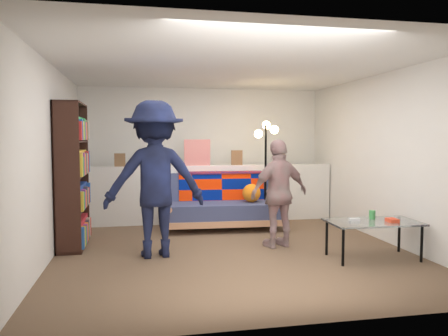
{
  "coord_description": "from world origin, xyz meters",
  "views": [
    {
      "loc": [
        -1.19,
        -5.68,
        1.48
      ],
      "look_at": [
        0.0,
        0.4,
        1.05
      ],
      "focal_mm": 35.0,
      "sensor_mm": 36.0,
      "label": 1
    }
  ],
  "objects_px": {
    "floor_lamp": "(266,151)",
    "futon_sofa": "(224,205)",
    "bookshelf": "(72,180)",
    "person_left": "(155,179)",
    "person_right": "(279,193)",
    "coffee_table": "(374,224)"
  },
  "relations": [
    {
      "from": "floor_lamp",
      "to": "futon_sofa",
      "type": "bearing_deg",
      "value": -170.43
    },
    {
      "from": "bookshelf",
      "to": "person_left",
      "type": "distance_m",
      "value": 1.29
    },
    {
      "from": "futon_sofa",
      "to": "bookshelf",
      "type": "relative_size",
      "value": 0.98
    },
    {
      "from": "bookshelf",
      "to": "person_right",
      "type": "xyz_separation_m",
      "value": [
        2.75,
        -0.57,
        -0.18
      ]
    },
    {
      "from": "bookshelf",
      "to": "floor_lamp",
      "type": "height_order",
      "value": "bookshelf"
    },
    {
      "from": "coffee_table",
      "to": "person_right",
      "type": "relative_size",
      "value": 0.77
    },
    {
      "from": "futon_sofa",
      "to": "bookshelf",
      "type": "distance_m",
      "value": 2.45
    },
    {
      "from": "coffee_table",
      "to": "person_right",
      "type": "bearing_deg",
      "value": 140.83
    },
    {
      "from": "futon_sofa",
      "to": "person_left",
      "type": "height_order",
      "value": "person_left"
    },
    {
      "from": "futon_sofa",
      "to": "person_right",
      "type": "xyz_separation_m",
      "value": [
        0.49,
        -1.35,
        0.35
      ]
    },
    {
      "from": "futon_sofa",
      "to": "bookshelf",
      "type": "xyz_separation_m",
      "value": [
        -2.26,
        -0.78,
        0.53
      ]
    },
    {
      "from": "futon_sofa",
      "to": "person_right",
      "type": "bearing_deg",
      "value": -70.07
    },
    {
      "from": "bookshelf",
      "to": "person_right",
      "type": "height_order",
      "value": "bookshelf"
    },
    {
      "from": "floor_lamp",
      "to": "person_right",
      "type": "height_order",
      "value": "floor_lamp"
    },
    {
      "from": "bookshelf",
      "to": "floor_lamp",
      "type": "relative_size",
      "value": 1.1
    },
    {
      "from": "futon_sofa",
      "to": "floor_lamp",
      "type": "bearing_deg",
      "value": 9.57
    },
    {
      "from": "futon_sofa",
      "to": "person_right",
      "type": "distance_m",
      "value": 1.48
    },
    {
      "from": "coffee_table",
      "to": "futon_sofa",
      "type": "bearing_deg",
      "value": 124.16
    },
    {
      "from": "coffee_table",
      "to": "person_right",
      "type": "xyz_separation_m",
      "value": [
        -0.95,
        0.78,
        0.3
      ]
    },
    {
      "from": "bookshelf",
      "to": "futon_sofa",
      "type": "bearing_deg",
      "value": 19.08
    },
    {
      "from": "futon_sofa",
      "to": "floor_lamp",
      "type": "height_order",
      "value": "floor_lamp"
    },
    {
      "from": "person_right",
      "to": "coffee_table",
      "type": "bearing_deg",
      "value": 125.96
    }
  ]
}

